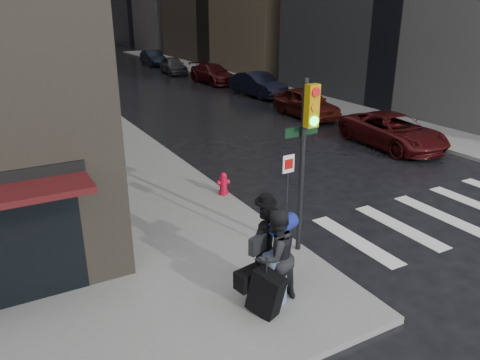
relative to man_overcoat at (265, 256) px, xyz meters
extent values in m
plane|color=black|center=(-0.03, 0.10, -1.07)|extent=(140.00, 140.00, 0.00)
cube|color=slate|center=(-0.03, 27.10, -1.00)|extent=(4.00, 50.00, 0.15)
cube|color=slate|center=(13.47, 27.10, -1.00)|extent=(3.00, 50.00, 0.15)
cube|color=silver|center=(3.47, 1.10, -1.07)|extent=(0.50, 3.00, 0.01)
cube|color=silver|center=(5.07, 1.10, -1.07)|extent=(0.50, 3.00, 0.01)
cube|color=silver|center=(6.67, 1.10, -1.07)|extent=(0.50, 3.00, 0.01)
cube|color=silver|center=(8.27, 1.10, -1.07)|extent=(0.50, 3.00, 0.01)
imported|color=black|center=(0.08, 0.13, 0.08)|extent=(0.86, 0.72, 2.00)
cylinder|color=black|center=(0.08, 0.13, 1.09)|extent=(0.43, 0.43, 0.05)
cylinder|color=black|center=(0.08, 0.13, 1.15)|extent=(0.27, 0.27, 0.16)
cube|color=black|center=(-0.20, -0.06, 0.34)|extent=(0.44, 0.29, 0.35)
cube|color=black|center=(-0.29, -0.53, -0.46)|extent=(0.61, 0.84, 1.01)
cylinder|color=black|center=(-0.29, -0.53, 0.08)|extent=(0.04, 0.04, 0.47)
imported|color=black|center=(0.10, -0.22, 0.07)|extent=(1.09, 0.92, 1.99)
cube|color=black|center=(-0.39, -0.11, -0.33)|extent=(0.65, 0.42, 0.37)
cylinder|color=navy|center=(0.40, -0.02, 0.60)|extent=(0.67, 0.51, 0.32)
cylinder|color=black|center=(1.75, 1.26, 1.13)|extent=(0.12, 0.12, 4.11)
cube|color=gold|center=(1.77, 1.03, 2.62)|extent=(0.30, 0.20, 0.92)
cylinder|color=red|center=(1.77, 0.93, 2.93)|extent=(0.21, 0.06, 0.21)
cylinder|color=orange|center=(1.77, 0.93, 2.62)|extent=(0.21, 0.06, 0.21)
cylinder|color=#19E533|center=(1.77, 0.93, 2.31)|extent=(0.21, 0.06, 0.21)
cylinder|color=black|center=(1.34, 1.24, 0.31)|extent=(0.06, 0.06, 2.46)
cube|color=white|center=(1.34, 1.21, 1.34)|extent=(0.31, 0.04, 0.41)
cube|color=black|center=(1.75, 1.34, 2.00)|extent=(0.92, 0.08, 0.23)
cylinder|color=#B60B26|center=(1.77, 5.24, -0.87)|extent=(0.31, 0.31, 0.10)
cylinder|color=#B60B26|center=(1.77, 5.24, -0.63)|extent=(0.23, 0.23, 0.58)
sphere|color=#B60B26|center=(1.77, 5.24, -0.32)|extent=(0.21, 0.21, 0.21)
cylinder|color=#B60B26|center=(1.77, 5.24, -0.53)|extent=(0.41, 0.22, 0.14)
imported|color=#420D0E|center=(10.60, 6.78, -0.38)|extent=(2.60, 5.12, 1.39)
imported|color=#41100D|center=(10.75, 13.07, -0.31)|extent=(1.93, 4.52, 1.52)
imported|color=black|center=(11.56, 19.37, -0.31)|extent=(2.01, 4.74, 1.52)
imported|color=#3F0C0F|center=(11.37, 25.66, -0.36)|extent=(2.26, 4.99, 1.42)
imported|color=#44444A|center=(10.63, 31.95, -0.37)|extent=(2.01, 4.25, 1.40)
imported|color=black|center=(11.03, 38.24, -0.36)|extent=(1.69, 4.40, 1.43)
camera|label=1|loc=(-4.36, -6.82, 4.67)|focal=35.00mm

